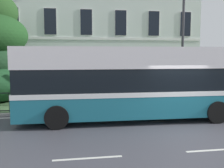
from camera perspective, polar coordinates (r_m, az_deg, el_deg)
name	(u,v)px	position (r m, az deg, el deg)	size (l,w,h in m)	color
ground_plane	(178,126)	(11.58, 13.98, -8.67)	(60.00, 56.00, 0.18)	#43434B
georgian_townhouse	(96,16)	(26.61, -3.42, 14.41)	(16.52, 10.85, 13.00)	silver
iron_verge_railing	(123,99)	(14.03, 2.34, -3.17)	(12.35, 0.04, 0.97)	black
single_decker_bus	(135,82)	(12.01, 4.86, 0.44)	(10.37, 2.79, 3.26)	#1D6B7F
street_lamp_post	(183,35)	(15.43, 14.93, 10.15)	(0.36, 0.24, 6.81)	#333338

